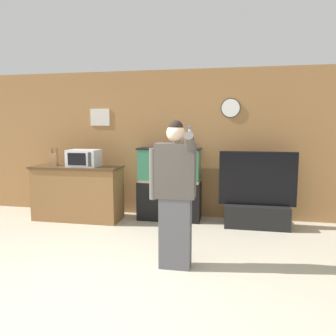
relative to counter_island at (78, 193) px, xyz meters
name	(u,v)px	position (x,y,z in m)	size (l,w,h in m)	color
ground_plane	(83,307)	(1.32, -2.60, -0.47)	(18.00, 18.00, 0.00)	#B2A893
wall_back_paneled	(159,144)	(1.32, 0.62, 0.83)	(10.00, 0.08, 2.60)	olive
counter_island	(78,193)	(0.00, 0.00, 0.00)	(1.54, 0.57, 0.94)	brown
microwave	(84,158)	(0.16, -0.04, 0.61)	(0.51, 0.37, 0.29)	silver
knife_block	(54,159)	(-0.43, 0.01, 0.58)	(0.12, 0.10, 0.31)	olive
aquarium_on_stand	(169,184)	(1.56, 0.31, 0.15)	(1.08, 0.42, 1.25)	black
tv_on_stand	(257,206)	(3.02, 0.13, -0.12)	(1.22, 0.40, 1.22)	black
person_standing	(175,192)	(1.99, -1.61, 0.41)	(0.53, 0.40, 1.69)	#515156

